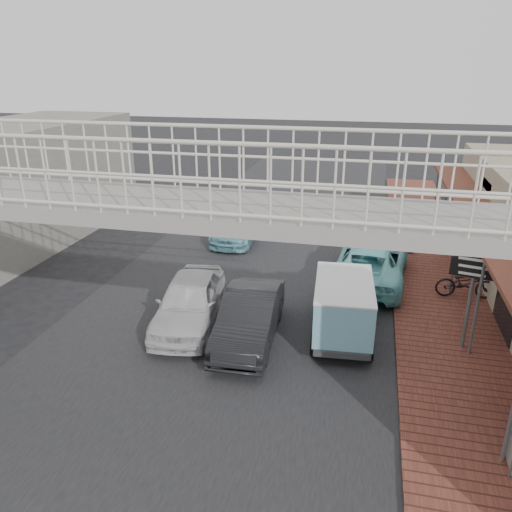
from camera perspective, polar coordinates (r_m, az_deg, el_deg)
The scene contains 13 objects.
ground at distance 14.24m, azimuth -5.03°, elevation -10.05°, with size 120.00×120.00×0.00m, color black.
road_strip at distance 14.24m, azimuth -5.03°, elevation -10.03°, with size 10.00×60.00×0.01m, color black.
sidewalk at distance 16.47m, azimuth 20.71°, elevation -6.70°, with size 3.00×40.00×0.10m, color brown.
footbridge at distance 9.49m, azimuth -13.11°, elevation -5.60°, with size 16.40×2.40×6.34m.
building_far_left at distance 23.56m, azimuth -26.88°, elevation 6.96°, with size 5.00×14.00×5.00m, color gray.
white_hatchback at distance 15.06m, azimuth -7.60°, elevation -5.13°, with size 1.75×4.36×1.48m, color silver.
dark_sedan at distance 14.12m, azimuth -0.76°, elevation -7.00°, with size 1.48×4.23×1.39m, color black.
angkot_curb at distance 18.35m, azimuth 13.01°, elevation -0.59°, with size 2.44×5.30×1.47m, color #7ED6DB.
angkot_far at distance 22.25m, azimuth -2.04°, elevation 3.49°, with size 1.73×4.26×1.24m, color #69A8B6.
angkot_van at distance 14.34m, azimuth 9.95°, elevation -5.02°, with size 1.87×3.68×1.75m.
motorcycle_near at distance 17.83m, azimuth 22.85°, elevation -2.89°, with size 0.67×1.91×1.00m, color black.
motorcycle_far at distance 21.34m, azimuth 16.06°, elevation 1.78°, with size 0.46×1.63×0.98m, color black.
arrow_sign at distance 13.99m, azimuth 26.90°, elevation -1.21°, with size 1.85×1.22×3.08m.
Camera 1 is at (3.96, -11.54, 7.35)m, focal length 35.00 mm.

